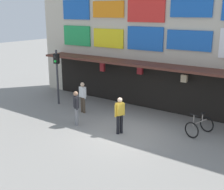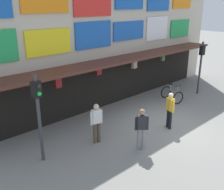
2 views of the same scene
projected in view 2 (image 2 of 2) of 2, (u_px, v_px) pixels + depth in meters
name	position (u px, v px, depth m)	size (l,w,h in m)	color
ground_plane	(171.00, 126.00, 11.93)	(80.00, 80.00, 0.00)	gray
shopfront	(104.00, 31.00, 13.74)	(18.00, 2.60, 8.00)	beige
traffic_light_near	(38.00, 105.00, 8.69)	(0.33, 0.35, 3.20)	#38383D
traffic_light_far	(201.00, 60.00, 15.51)	(0.30, 0.34, 3.20)	#38383D
bicycle_parked	(172.00, 94.00, 14.89)	(1.02, 1.32, 1.05)	black
pedestrian_in_red	(170.00, 109.00, 11.48)	(0.34, 0.50, 1.68)	black
pedestrian_in_green	(96.00, 121.00, 10.27)	(0.52, 0.29, 1.68)	brown
pedestrian_in_purple	(142.00, 127.00, 9.79)	(0.44, 0.39, 1.68)	gray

